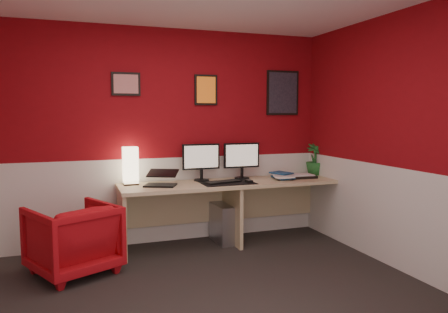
# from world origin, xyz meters

# --- Properties ---
(ground) EXTENTS (4.00, 3.50, 0.01)m
(ground) POSITION_xyz_m (0.00, 0.00, 0.00)
(ground) COLOR black
(ground) RESTS_ON ground
(wall_back) EXTENTS (4.00, 0.01, 2.50)m
(wall_back) POSITION_xyz_m (0.00, 1.75, 1.25)
(wall_back) COLOR maroon
(wall_back) RESTS_ON ground
(wall_front) EXTENTS (4.00, 0.01, 2.50)m
(wall_front) POSITION_xyz_m (0.00, -1.75, 1.25)
(wall_front) COLOR maroon
(wall_front) RESTS_ON ground
(wall_right) EXTENTS (0.01, 3.50, 2.50)m
(wall_right) POSITION_xyz_m (2.00, 0.00, 1.25)
(wall_right) COLOR maroon
(wall_right) RESTS_ON ground
(wainscot_back) EXTENTS (4.00, 0.01, 1.00)m
(wainscot_back) POSITION_xyz_m (0.00, 1.75, 0.50)
(wainscot_back) COLOR silver
(wainscot_back) RESTS_ON ground
(wainscot_right) EXTENTS (0.01, 3.50, 1.00)m
(wainscot_right) POSITION_xyz_m (2.00, 0.00, 0.50)
(wainscot_right) COLOR silver
(wainscot_right) RESTS_ON ground
(desk) EXTENTS (2.60, 0.65, 0.73)m
(desk) POSITION_xyz_m (0.77, 1.41, 0.36)
(desk) COLOR tan
(desk) RESTS_ON ground
(shoji_lamp) EXTENTS (0.16, 0.16, 0.40)m
(shoji_lamp) POSITION_xyz_m (-0.37, 1.60, 0.93)
(shoji_lamp) COLOR #FFE5B2
(shoji_lamp) RESTS_ON desk
(laptop) EXTENTS (0.40, 0.35, 0.22)m
(laptop) POSITION_xyz_m (-0.08, 1.38, 0.84)
(laptop) COLOR black
(laptop) RESTS_ON desk
(monitor_left) EXTENTS (0.45, 0.06, 0.58)m
(monitor_left) POSITION_xyz_m (0.46, 1.59, 1.02)
(monitor_left) COLOR black
(monitor_left) RESTS_ON desk
(monitor_right) EXTENTS (0.45, 0.06, 0.58)m
(monitor_right) POSITION_xyz_m (0.97, 1.58, 1.02)
(monitor_right) COLOR black
(monitor_right) RESTS_ON desk
(desk_mat) EXTENTS (0.60, 0.38, 0.01)m
(desk_mat) POSITION_xyz_m (0.69, 1.33, 0.73)
(desk_mat) COLOR black
(desk_mat) RESTS_ON desk
(keyboard) EXTENTS (0.44, 0.23, 0.02)m
(keyboard) POSITION_xyz_m (0.64, 1.34, 0.74)
(keyboard) COLOR black
(keyboard) RESTS_ON desk_mat
(mouse) EXTENTS (0.06, 0.10, 0.03)m
(mouse) POSITION_xyz_m (0.92, 1.26, 0.75)
(mouse) COLOR black
(mouse) RESTS_ON desk_mat
(book_bottom) EXTENTS (0.23, 0.29, 0.03)m
(book_bottom) POSITION_xyz_m (1.33, 1.42, 0.74)
(book_bottom) COLOR navy
(book_bottom) RESTS_ON desk
(book_middle) EXTENTS (0.33, 0.38, 0.02)m
(book_middle) POSITION_xyz_m (1.30, 1.41, 0.77)
(book_middle) COLOR silver
(book_middle) RESTS_ON book_bottom
(book_top) EXTENTS (0.26, 0.30, 0.02)m
(book_top) POSITION_xyz_m (1.35, 1.43, 0.79)
(book_top) COLOR navy
(book_top) RESTS_ON book_middle
(zen_tray) EXTENTS (0.36, 0.26, 0.03)m
(zen_tray) POSITION_xyz_m (1.67, 1.41, 0.74)
(zen_tray) COLOR black
(zen_tray) RESTS_ON desk
(potted_plant) EXTENTS (0.27, 0.27, 0.41)m
(potted_plant) POSITION_xyz_m (1.98, 1.58, 0.93)
(potted_plant) COLOR #19591E
(potted_plant) RESTS_ON desk
(pc_tower) EXTENTS (0.22, 0.46, 0.45)m
(pc_tower) POSITION_xyz_m (0.69, 1.48, 0.23)
(pc_tower) COLOR #99999E
(pc_tower) RESTS_ON ground
(armchair) EXTENTS (0.96, 0.97, 0.67)m
(armchair) POSITION_xyz_m (-0.99, 1.01, 0.33)
(armchair) COLOR #B10D14
(armchair) RESTS_ON ground
(art_left) EXTENTS (0.32, 0.02, 0.26)m
(art_left) POSITION_xyz_m (-0.38, 1.74, 1.85)
(art_left) COLOR red
(art_left) RESTS_ON wall_back
(art_center) EXTENTS (0.28, 0.02, 0.36)m
(art_center) POSITION_xyz_m (0.56, 1.74, 1.80)
(art_center) COLOR orange
(art_center) RESTS_ON wall_back
(art_right) EXTENTS (0.44, 0.02, 0.56)m
(art_right) POSITION_xyz_m (1.58, 1.74, 1.78)
(art_right) COLOR black
(art_right) RESTS_ON wall_back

